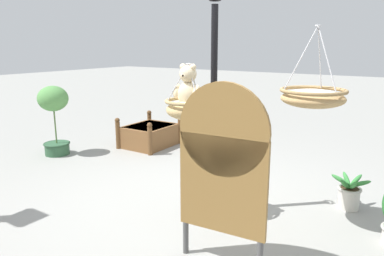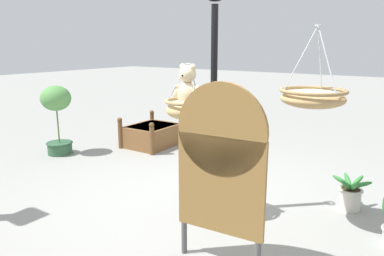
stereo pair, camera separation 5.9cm
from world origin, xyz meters
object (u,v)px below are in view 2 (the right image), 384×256
hanging_basket_with_teddy (188,108)px  potted_plant_fern_front (350,195)px  teddy_bear (187,89)px  wooden_planter_box (152,134)px  hanging_basket_left_high (313,97)px  potted_plant_tall_leafy (57,113)px  display_pole_central (213,152)px  display_sign_board (221,162)px

hanging_basket_with_teddy → potted_plant_fern_front: (-1.40, -1.16, -1.01)m
teddy_bear → wooden_planter_box: bearing=-41.9°
hanging_basket_left_high → potted_plant_fern_front: bearing=-113.4°
wooden_planter_box → potted_plant_tall_leafy: (0.96, 1.28, 0.50)m
display_pole_central → teddy_bear: display_pole_central is taller
display_pole_central → potted_plant_tall_leafy: (3.28, -0.39, 0.03)m
potted_plant_fern_front → potted_plant_tall_leafy: bearing=6.5°
display_pole_central → display_sign_board: size_ratio=1.46×
teddy_bear → potted_plant_fern_front: (-1.40, -1.18, -1.21)m
hanging_basket_left_high → potted_plant_fern_front: (-0.30, -0.69, -1.16)m
display_pole_central → display_sign_board: (-0.57, 0.83, 0.22)m
hanging_basket_with_teddy → potted_plant_fern_front: size_ratio=1.31×
hanging_basket_with_teddy → hanging_basket_left_high: 1.21m
hanging_basket_with_teddy → potted_plant_tall_leafy: (3.13, -0.64, -0.47)m
potted_plant_fern_front → potted_plant_tall_leafy: size_ratio=0.37×
wooden_planter_box → display_sign_board: bearing=139.0°
display_pole_central → hanging_basket_with_teddy: 0.58m
wooden_planter_box → potted_plant_tall_leafy: 1.68m
display_sign_board → potted_plant_tall_leafy: bearing=-17.7°
hanging_basket_with_teddy → hanging_basket_left_high: bearing=-156.9°
hanging_basket_with_teddy → hanging_basket_left_high: size_ratio=0.75×
wooden_planter_box → display_sign_board: size_ratio=0.63×
display_pole_central → teddy_bear: 0.76m
hanging_basket_left_high → potted_plant_fern_front: size_ratio=1.75×
hanging_basket_with_teddy → teddy_bear: 0.20m
display_pole_central → wooden_planter_box: display_pole_central is taller
teddy_bear → display_sign_board: bearing=142.2°
display_pole_central → potted_plant_fern_front: bearing=-144.1°
potted_plant_tall_leafy → hanging_basket_with_teddy: bearing=168.4°
hanging_basket_with_teddy → wooden_planter_box: 3.05m
display_pole_central → wooden_planter_box: bearing=-35.9°
teddy_bear → potted_plant_tall_leafy: 3.26m
teddy_bear → wooden_planter_box: (2.16, -1.94, -1.17)m
teddy_bear → hanging_basket_left_high: bearing=-156.0°
hanging_basket_with_teddy → teddy_bear: bearing=90.0°
teddy_bear → potted_plant_tall_leafy: teddy_bear is taller
hanging_basket_with_teddy → potted_plant_tall_leafy: 3.23m
wooden_planter_box → display_pole_central: bearing=144.1°
teddy_bear → wooden_planter_box: teddy_bear is taller
potted_plant_tall_leafy → display_sign_board: 4.04m
wooden_planter_box → potted_plant_fern_front: wooden_planter_box is taller
potted_plant_fern_front → display_pole_central: bearing=35.9°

